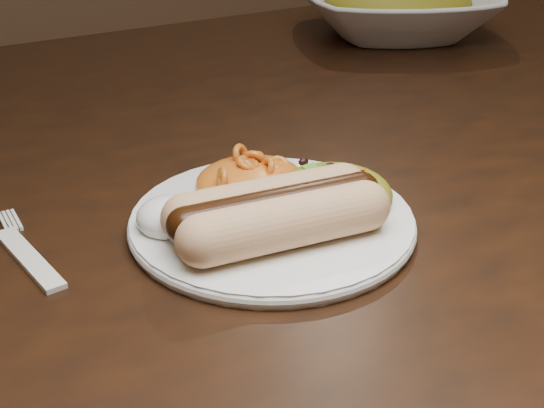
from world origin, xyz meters
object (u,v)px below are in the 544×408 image
fork (29,259)px  serving_bowl (397,11)px  plate (272,222)px  table (189,231)px

fork → serving_bowl: serving_bowl is taller
plate → serving_bowl: bearing=43.7°
table → plate: plate is taller
plate → serving_bowl: serving_bowl is taller
table → fork: size_ratio=12.83×
fork → serving_bowl: size_ratio=0.45×
table → plate: 0.20m
fork → plate: bearing=-22.3°
plate → fork: 0.18m
plate → serving_bowl: 0.60m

